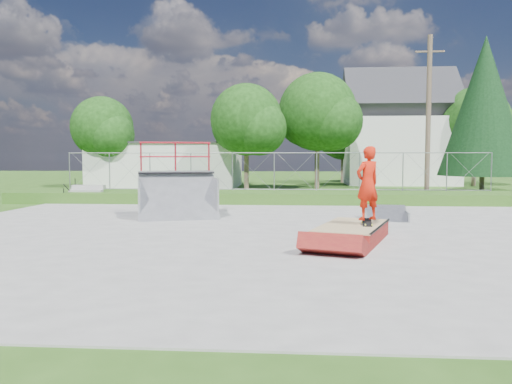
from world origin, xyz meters
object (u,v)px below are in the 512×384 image
grind_box (352,233)px  flat_bank_ramp (386,214)px  quarter_pipe (178,180)px  skater (368,186)px

grind_box → flat_bank_ramp: grind_box is taller
quarter_pipe → skater: size_ratio=1.45×
quarter_pipe → skater: quarter_pipe is taller
grind_box → skater: 1.21m
flat_bank_ramp → grind_box: bearing=-105.3°
grind_box → skater: size_ratio=1.74×
grind_box → flat_bank_ramp: size_ratio=2.15×
flat_bank_ramp → skater: skater is taller
quarter_pipe → flat_bank_ramp: quarter_pipe is taller
skater → quarter_pipe: bearing=-69.8°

